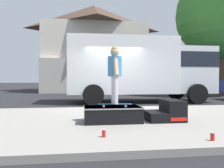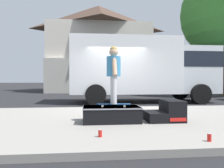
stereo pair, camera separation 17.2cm
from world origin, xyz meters
The scene contains 10 objects.
ground_plane centered at (0.00, 0.00, 0.00)m, with size 140.00×140.00×0.00m, color black.
sidewalk_slab centered at (0.00, -3.00, 0.06)m, with size 50.00×5.00×0.12m, color gray.
skate_box centered at (-0.68, -3.35, 0.31)m, with size 1.32×0.77×0.36m.
kicker_ramp centered at (0.65, -3.36, 0.32)m, with size 0.85×0.74×0.49m.
skateboard centered at (-0.63, -3.41, 0.53)m, with size 0.80×0.30×0.07m.
skater_kid centered at (-0.63, -3.41, 1.32)m, with size 0.32×0.68×1.32m.
soda_can centered at (-1.01, -4.71, 0.18)m, with size 0.07×0.07×0.13m.
soda_can_b centered at (0.71, -5.16, 0.18)m, with size 0.07×0.07×0.13m.
box_truck centered at (1.45, 2.20, 1.70)m, with size 6.91×2.63×3.05m.
house_behind centered at (-0.27, 13.72, 4.24)m, with size 9.54×8.23×8.40m.
Camera 1 is at (-1.36, -8.51, 1.11)m, focal length 36.04 mm.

